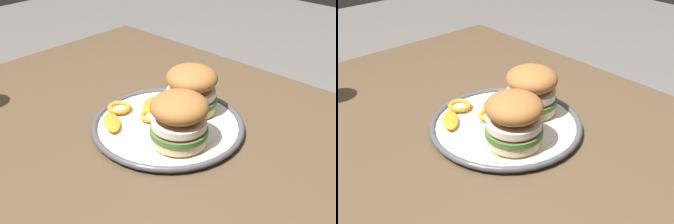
{
  "view_description": "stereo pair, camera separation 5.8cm",
  "coord_description": "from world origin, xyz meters",
  "views": [
    {
      "loc": [
        0.41,
        -0.48,
        1.22
      ],
      "look_at": [
        -0.06,
        0.02,
        0.82
      ],
      "focal_mm": 42.42,
      "sensor_mm": 36.0,
      "label": 1
    },
    {
      "loc": [
        0.45,
        -0.44,
        1.22
      ],
      "look_at": [
        -0.06,
        0.02,
        0.82
      ],
      "focal_mm": 42.42,
      "sensor_mm": 36.0,
      "label": 2
    }
  ],
  "objects": [
    {
      "name": "orange_peel_strip_long",
      "position": [
        -0.13,
        0.04,
        0.8
      ],
      "size": [
        0.07,
        0.08,
        0.01
      ],
      "color": "orange",
      "rests_on": "dinner_plate"
    },
    {
      "name": "dinner_plate",
      "position": [
        -0.06,
        0.02,
        0.79
      ],
      "size": [
        0.31,
        0.31,
        0.02
      ],
      "color": "silver",
      "rests_on": "dining_table"
    },
    {
      "name": "dining_table",
      "position": [
        0.0,
        0.0,
        0.66
      ],
      "size": [
        1.27,
        0.83,
        0.78
      ],
      "color": "brown",
      "rests_on": "ground"
    },
    {
      "name": "sandwich_half_right",
      "position": [
        -0.0,
        -0.01,
        0.85
      ],
      "size": [
        0.13,
        0.13,
        0.1
      ],
      "color": "beige",
      "rests_on": "dinner_plate"
    },
    {
      "name": "orange_peel_curled",
      "position": [
        -0.1,
        0.01,
        0.8
      ],
      "size": [
        0.07,
        0.07,
        0.01
      ],
      "color": "orange",
      "rests_on": "dinner_plate"
    },
    {
      "name": "sandwich_half_left",
      "position": [
        -0.06,
        0.09,
        0.85
      ],
      "size": [
        0.15,
        0.15,
        0.1
      ],
      "color": "beige",
      "rests_on": "dinner_plate"
    },
    {
      "name": "orange_peel_small_curl",
      "position": [
        -0.17,
        -0.01,
        0.8
      ],
      "size": [
        0.06,
        0.06,
        0.01
      ],
      "color": "orange",
      "rests_on": "dinner_plate"
    },
    {
      "name": "orange_peel_strip_short",
      "position": [
        -0.14,
        -0.06,
        0.8
      ],
      "size": [
        0.08,
        0.07,
        0.01
      ],
      "color": "orange",
      "rests_on": "dinner_plate"
    }
  ]
}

